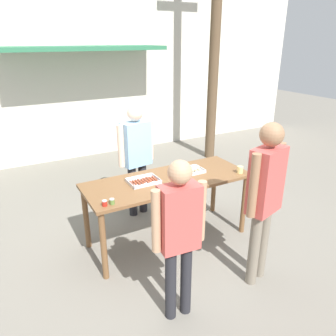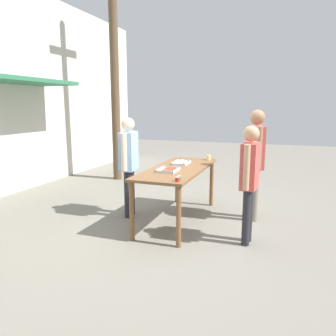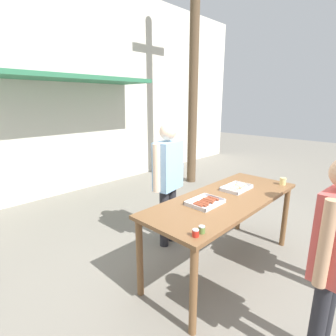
# 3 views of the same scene
# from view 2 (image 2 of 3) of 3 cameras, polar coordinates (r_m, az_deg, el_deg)

# --- Properties ---
(ground_plane) EXTENTS (24.00, 24.00, 0.00)m
(ground_plane) POSITION_cam_2_polar(r_m,az_deg,el_deg) (5.61, 1.66, -9.05)
(ground_plane) COLOR slate
(serving_table) EXTENTS (2.15, 0.83, 0.90)m
(serving_table) POSITION_cam_2_polar(r_m,az_deg,el_deg) (5.39, 1.71, -1.06)
(serving_table) COLOR brown
(serving_table) RESTS_ON ground
(food_tray_sausages) EXTENTS (0.38, 0.29, 0.04)m
(food_tray_sausages) POSITION_cam_2_polar(r_m,az_deg,el_deg) (5.09, -0.01, -0.39)
(food_tray_sausages) COLOR silver
(food_tray_sausages) RESTS_ON serving_table
(food_tray_buns) EXTENTS (0.40, 0.26, 0.07)m
(food_tray_buns) POSITION_cam_2_polar(r_m,az_deg,el_deg) (5.71, 2.34, 0.95)
(food_tray_buns) COLOR silver
(food_tray_buns) RESTS_ON serving_table
(condiment_jar_mustard) EXTENTS (0.06, 0.06, 0.06)m
(condiment_jar_mustard) POSITION_cam_2_polar(r_m,az_deg,el_deg) (4.39, 1.62, -1.98)
(condiment_jar_mustard) COLOR #B22319
(condiment_jar_mustard) RESTS_ON serving_table
(condiment_jar_ketchup) EXTENTS (0.06, 0.06, 0.06)m
(condiment_jar_ketchup) POSITION_cam_2_polar(r_m,az_deg,el_deg) (4.47, 1.97, -1.76)
(condiment_jar_ketchup) COLOR #567A38
(condiment_jar_ketchup) RESTS_ON serving_table
(beer_cup) EXTENTS (0.08, 0.08, 0.09)m
(beer_cup) POSITION_cam_2_polar(r_m,az_deg,el_deg) (6.18, 7.06, 1.84)
(beer_cup) COLOR #DBC67A
(beer_cup) RESTS_ON serving_table
(person_server_behind_table) EXTENTS (0.60, 0.29, 1.71)m
(person_server_behind_table) POSITION_cam_2_polar(r_m,az_deg,el_deg) (5.63, -6.86, 1.68)
(person_server_behind_table) COLOR #232328
(person_server_behind_table) RESTS_ON ground
(person_customer_holding_hotdog) EXTENTS (0.53, 0.23, 1.65)m
(person_customer_holding_hotdog) POSITION_cam_2_polar(r_m,az_deg,el_deg) (4.57, 14.00, -1.00)
(person_customer_holding_hotdog) COLOR #232328
(person_customer_holding_hotdog) RESTS_ON ground
(person_customer_with_cup) EXTENTS (0.56, 0.32, 1.84)m
(person_customer_with_cup) POSITION_cam_2_polar(r_m,az_deg,el_deg) (5.58, 15.01, 2.30)
(person_customer_with_cup) COLOR #756B5B
(person_customer_with_cup) RESTS_ON ground
(utility_pole) EXTENTS (1.10, 0.22, 5.50)m
(utility_pole) POSITION_cam_2_polar(r_m,az_deg,el_deg) (8.61, -9.30, 16.87)
(utility_pole) COLOR brown
(utility_pole) RESTS_ON ground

